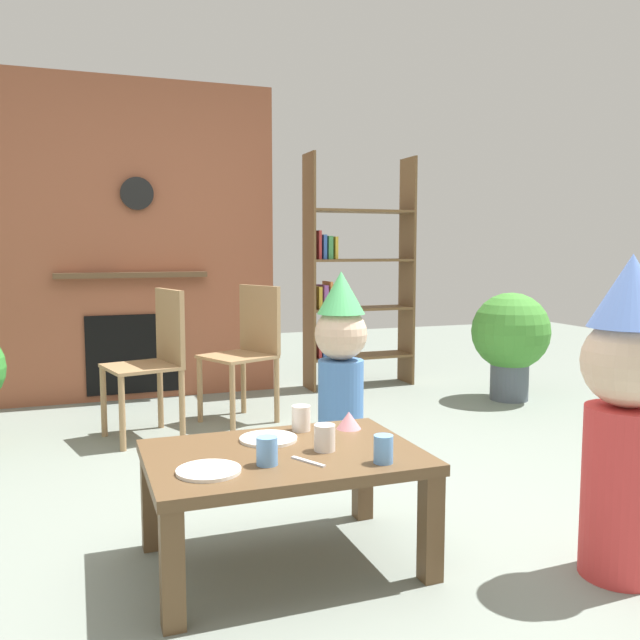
% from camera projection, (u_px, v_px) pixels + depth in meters
% --- Properties ---
extents(ground_plane, '(12.00, 12.00, 0.00)m').
position_uv_depth(ground_plane, '(319.00, 507.00, 2.99)').
color(ground_plane, gray).
extents(brick_fireplace_feature, '(2.20, 0.28, 2.40)m').
position_uv_depth(brick_fireplace_feature, '(130.00, 242.00, 5.09)').
color(brick_fireplace_feature, '#935138').
rests_on(brick_fireplace_feature, ground_plane).
extents(bookshelf, '(0.90, 0.28, 1.90)m').
position_uv_depth(bookshelf, '(352.00, 281.00, 5.53)').
color(bookshelf, brown).
rests_on(bookshelf, ground_plane).
extents(coffee_table, '(0.97, 0.67, 0.42)m').
position_uv_depth(coffee_table, '(284.00, 470.00, 2.42)').
color(coffee_table, brown).
rests_on(coffee_table, ground_plane).
extents(paper_cup_near_left, '(0.07, 0.07, 0.10)m').
position_uv_depth(paper_cup_near_left, '(267.00, 451.00, 2.26)').
color(paper_cup_near_left, '#669EE0').
rests_on(paper_cup_near_left, coffee_table).
extents(paper_cup_near_right, '(0.08, 0.08, 0.10)m').
position_uv_depth(paper_cup_near_right, '(325.00, 438.00, 2.42)').
color(paper_cup_near_right, silver).
rests_on(paper_cup_near_right, coffee_table).
extents(paper_cup_center, '(0.07, 0.07, 0.10)m').
position_uv_depth(paper_cup_center, '(301.00, 418.00, 2.69)').
color(paper_cup_center, silver).
rests_on(paper_cup_center, coffee_table).
extents(paper_cup_far_left, '(0.07, 0.07, 0.10)m').
position_uv_depth(paper_cup_far_left, '(383.00, 449.00, 2.28)').
color(paper_cup_far_left, '#669EE0').
rests_on(paper_cup_far_left, coffee_table).
extents(paper_plate_front, '(0.21, 0.21, 0.01)m').
position_uv_depth(paper_plate_front, '(209.00, 471.00, 2.19)').
color(paper_plate_front, white).
rests_on(paper_plate_front, coffee_table).
extents(paper_plate_rear, '(0.22, 0.22, 0.01)m').
position_uv_depth(paper_plate_rear, '(268.00, 439.00, 2.55)').
color(paper_plate_rear, white).
rests_on(paper_plate_rear, coffee_table).
extents(birthday_cake_slice, '(0.10, 0.10, 0.07)m').
position_uv_depth(birthday_cake_slice, '(349.00, 420.00, 2.72)').
color(birthday_cake_slice, pink).
rests_on(birthday_cake_slice, coffee_table).
extents(table_fork, '(0.08, 0.14, 0.01)m').
position_uv_depth(table_fork, '(308.00, 462.00, 2.29)').
color(table_fork, silver).
rests_on(table_fork, coffee_table).
extents(child_with_cone_hat, '(0.31, 0.31, 1.13)m').
position_uv_depth(child_with_cone_hat, '(626.00, 409.00, 2.31)').
color(child_with_cone_hat, '#D13838').
rests_on(child_with_cone_hat, ground_plane).
extents(child_in_pink, '(0.28, 0.28, 1.03)m').
position_uv_depth(child_in_pink, '(341.00, 361.00, 3.61)').
color(child_in_pink, '#4C7FC6').
rests_on(child_in_pink, ground_plane).
extents(dining_chair_left, '(0.48, 0.48, 0.90)m').
position_uv_depth(dining_chair_left, '(156.00, 354.00, 4.07)').
color(dining_chair_left, '#9E7A51').
rests_on(dining_chair_left, ground_plane).
extents(dining_chair_middle, '(0.53, 0.53, 0.90)m').
position_uv_depth(dining_chair_middle, '(249.00, 344.00, 4.46)').
color(dining_chair_middle, '#9E7A51').
rests_on(dining_chair_middle, ground_plane).
extents(potted_plant_tall, '(0.59, 0.59, 0.82)m').
position_uv_depth(potted_plant_tall, '(511.00, 336.00, 5.07)').
color(potted_plant_tall, '#4C5660').
rests_on(potted_plant_tall, ground_plane).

